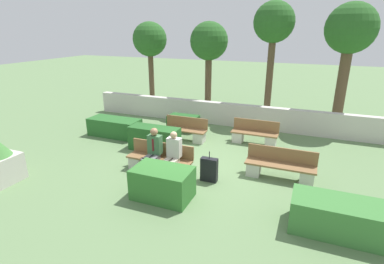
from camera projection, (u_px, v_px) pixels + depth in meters
The scene contains 18 objects.
ground_plane at pixel (193, 166), 8.92m from camera, with size 60.00×60.00×0.00m, color #607F51.
perimeter_wall at pixel (231, 115), 12.54m from camera, with size 12.81×0.30×0.94m.
bench_front at pixel (160, 161), 8.52m from camera, with size 1.92×0.48×0.82m.
bench_left_side at pixel (254, 135), 10.62m from camera, with size 1.62×0.49×0.82m.
bench_right_side at pixel (280, 168), 8.13m from camera, with size 1.86×0.49×0.82m.
bench_back at pixel (185, 132), 10.96m from camera, with size 1.63×0.48×0.82m.
person_seated_man at pixel (153, 149), 8.31m from camera, with size 0.38×0.63×1.31m.
person_seated_woman at pixel (172, 153), 8.10m from camera, with size 0.38×0.63×1.28m.
hedge_block_near_left at pixel (342, 218), 5.92m from camera, with size 1.96×0.88×0.70m.
hedge_block_near_right at pixel (154, 139), 10.01m from camera, with size 1.70×0.63×0.80m.
hedge_block_mid_left at pixel (163, 183), 7.18m from camera, with size 1.40×0.87×0.76m.
hedge_block_mid_right at pixel (183, 123), 12.07m from camera, with size 1.19×0.70×0.59m.
hedge_block_far_left at pixel (115, 127), 11.38m from camera, with size 1.98×0.82×0.67m.
suitcase at pixel (209, 170), 7.98m from camera, with size 0.45×0.18×0.86m.
tree_leftmost at pixel (150, 41), 14.26m from camera, with size 1.61×1.61×4.22m.
tree_center_left at pixel (209, 43), 13.54m from camera, with size 1.72×1.72×4.21m.
tree_center_right at pixel (274, 26), 12.10m from camera, with size 1.66×1.66×4.97m.
tree_rightmost at pixel (350, 33), 11.08m from camera, with size 1.86×1.86×4.84m.
Camera 1 is at (3.02, -7.50, 3.90)m, focal length 28.00 mm.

